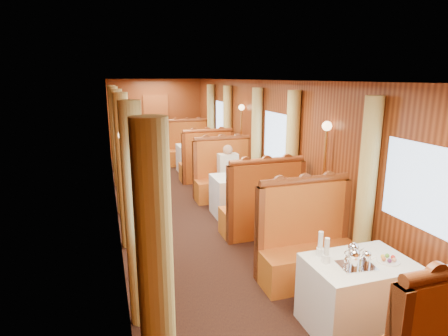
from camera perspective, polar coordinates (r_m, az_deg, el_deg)
name	(u,v)px	position (r m, az deg, el deg)	size (l,w,h in m)	color
floor	(203,218)	(7.04, -3.28, -7.63)	(3.00, 12.00, 0.01)	black
ceiling	(201,80)	(6.56, -3.59, 13.17)	(3.00, 12.00, 0.01)	silver
wall_far	(156,118)	(12.53, -10.30, 7.49)	(3.00, 2.50, 0.01)	brown
wall_left	(114,158)	(6.49, -16.37, 1.52)	(12.00, 2.50, 0.01)	brown
wall_right	(278,148)	(7.20, 8.24, 3.09)	(12.00, 2.50, 0.01)	brown
doorway_far	(157,126)	(12.53, -10.23, 6.34)	(0.80, 0.04, 2.00)	brown
table_near	(357,294)	(4.30, 19.65, -17.68)	(1.05, 0.72, 0.75)	white
banquette_near_aft	(307,248)	(5.01, 12.60, -11.86)	(1.30, 0.55, 1.34)	#A83412
table_mid	(241,195)	(7.12, 2.54, -4.15)	(1.05, 0.72, 0.75)	white
banquette_mid_fwd	(262,210)	(6.22, 5.79, -6.44)	(1.30, 0.55, 1.34)	#A83412
banquette_mid_aft	(224,179)	(8.03, 0.05, -1.71)	(1.30, 0.55, 1.34)	#A83412
table_far	(197,158)	(10.37, -4.14, 1.51)	(1.05, 0.72, 0.75)	white
banquette_far_fwd	(207,164)	(9.40, -2.68, 0.56)	(1.30, 0.55, 1.34)	#A83412
banquette_far_aft	(189,150)	(11.33, -5.35, 2.78)	(1.30, 0.55, 1.34)	#A83412
tea_tray	(356,266)	(4.01, 19.49, -13.86)	(0.34, 0.26, 0.01)	silver
teapot_left	(354,261)	(3.94, 19.16, -13.23)	(0.18, 0.14, 0.15)	silver
teapot_right	(366,260)	(4.04, 20.85, -12.94)	(0.14, 0.11, 0.12)	silver
teapot_back	(353,254)	(4.08, 19.04, -12.27)	(0.18, 0.13, 0.14)	silver
fruit_plate	(388,260)	(4.21, 23.74, -12.67)	(0.23, 0.23, 0.05)	white
cup_inboard	(326,253)	(3.95, 15.34, -12.37)	(0.08, 0.08, 0.26)	white
cup_outboard	(320,246)	(4.08, 14.45, -11.44)	(0.08, 0.08, 0.26)	white
rose_vase_mid	(241,167)	(6.96, 2.64, 0.14)	(0.06, 0.06, 0.36)	silver
rose_vase_far	(195,138)	(10.28, -4.44, 4.54)	(0.06, 0.06, 0.36)	silver
window_left_near	(129,222)	(3.07, -14.32, -7.91)	(1.20, 0.90, 0.01)	#8FADD5
curtain_left_near_a	(157,306)	(2.51, -10.14, -20.02)	(0.22, 0.22, 2.35)	#D6C36D
curtain_left_near_b	(136,218)	(3.90, -13.29, -7.46)	(0.22, 0.22, 2.35)	#D6C36D
window_right_near	(427,188)	(4.35, 28.55, -2.75)	(1.20, 0.90, 0.01)	#8FADD5
curtain_right_near_b	(366,193)	(4.91, 20.83, -3.59)	(0.22, 0.22, 2.35)	#D6C36D
window_left_mid	(114,146)	(6.45, -16.35, 3.26)	(1.20, 0.90, 0.01)	#8FADD5
curtain_left_mid_a	(125,173)	(5.75, -14.89, -0.68)	(0.22, 0.22, 2.35)	#D6C36D
curtain_left_mid_b	(120,153)	(7.27, -15.57, 2.24)	(0.22, 0.22, 2.35)	#D6C36D
window_right_mid	(278,137)	(7.16, 8.18, 4.66)	(1.20, 0.90, 0.01)	#8FADD5
curtain_right_mid_a	(291,160)	(6.48, 10.25, 1.15)	(0.22, 0.22, 2.35)	#D6C36D
curtain_right_mid_b	(256,145)	(7.86, 4.96, 3.52)	(0.22, 0.22, 2.35)	#D6C36D
window_left_far	(110,122)	(9.92, -16.98, 6.70)	(1.20, 0.90, 0.01)	#8FADD5
curtain_left_far_a	(116,137)	(9.19, -16.11, 4.51)	(0.22, 0.22, 2.35)	#D6C36D
curtain_left_far_b	(114,129)	(10.73, -16.40, 5.74)	(0.22, 0.22, 2.35)	#D6C36D
window_right_far	(222,118)	(10.39, -0.26, 7.58)	(1.20, 0.90, 0.01)	#8FADD5
curtain_right_far_a	(227,132)	(9.66, 0.53, 5.47)	(0.22, 0.22, 2.35)	#D6C36D
curtain_right_far_b	(211,125)	(11.14, -1.99, 6.56)	(0.22, 0.22, 2.35)	#D6C36D
sconce_left_fore	(127,175)	(4.76, -14.63, -1.02)	(0.14, 0.14, 1.95)	#BF8C3F
sconce_right_fore	(325,160)	(5.63, 15.10, 1.19)	(0.14, 0.14, 1.95)	#BF8C3F
sconce_left_aft	(116,134)	(8.20, -16.11, 4.93)	(0.14, 0.14, 1.95)	#BF8C3F
sconce_right_aft	(241,129)	(8.73, 2.66, 5.96)	(0.14, 0.14, 1.95)	#BF8C3F
steward	(154,170)	(7.18, -10.69, -0.36)	(0.62, 0.40, 1.69)	navy
passenger	(228,168)	(7.70, 0.65, 0.07)	(0.40, 0.44, 0.76)	beige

